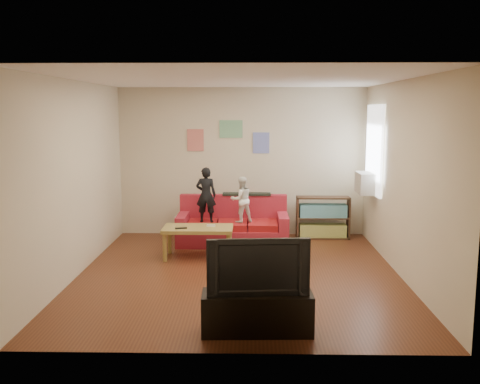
{
  "coord_description": "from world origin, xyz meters",
  "views": [
    {
      "loc": [
        0.17,
        -7.28,
        2.29
      ],
      "look_at": [
        0.0,
        0.8,
        1.05
      ],
      "focal_mm": 40.0,
      "sensor_mm": 36.0,
      "label": 1
    }
  ],
  "objects_px": {
    "sofa": "(233,227)",
    "child_b": "(241,200)",
    "coffee_table": "(198,231)",
    "bookshelf": "(323,220)",
    "file_box": "(295,251)",
    "child_a": "(206,195)",
    "television": "(257,265)",
    "tv_stand": "(257,313)"
  },
  "relations": [
    {
      "from": "coffee_table",
      "to": "television",
      "type": "relative_size",
      "value": 1.04
    },
    {
      "from": "child_b",
      "to": "bookshelf",
      "type": "bearing_deg",
      "value": 177.35
    },
    {
      "from": "file_box",
      "to": "tv_stand",
      "type": "distance_m",
      "value": 2.82
    },
    {
      "from": "bookshelf",
      "to": "file_box",
      "type": "xyz_separation_m",
      "value": [
        -0.61,
        -1.43,
        -0.2
      ]
    },
    {
      "from": "sofa",
      "to": "coffee_table",
      "type": "bearing_deg",
      "value": -118.0
    },
    {
      "from": "sofa",
      "to": "coffee_table",
      "type": "xyz_separation_m",
      "value": [
        -0.51,
        -0.97,
        0.14
      ]
    },
    {
      "from": "child_b",
      "to": "television",
      "type": "distance_m",
      "value": 3.66
    },
    {
      "from": "coffee_table",
      "to": "file_box",
      "type": "distance_m",
      "value": 1.54
    },
    {
      "from": "sofa",
      "to": "coffee_table",
      "type": "distance_m",
      "value": 1.1
    },
    {
      "from": "child_b",
      "to": "file_box",
      "type": "relative_size",
      "value": 1.95
    },
    {
      "from": "child_b",
      "to": "coffee_table",
      "type": "height_order",
      "value": "child_b"
    },
    {
      "from": "bookshelf",
      "to": "television",
      "type": "distance_m",
      "value": 4.37
    },
    {
      "from": "tv_stand",
      "to": "television",
      "type": "relative_size",
      "value": 1.1
    },
    {
      "from": "sofa",
      "to": "child_b",
      "type": "distance_m",
      "value": 0.56
    },
    {
      "from": "child_a",
      "to": "television",
      "type": "bearing_deg",
      "value": 106.58
    },
    {
      "from": "child_a",
      "to": "television",
      "type": "xyz_separation_m",
      "value": [
        0.83,
        -3.65,
        -0.14
      ]
    },
    {
      "from": "child_a",
      "to": "tv_stand",
      "type": "distance_m",
      "value": 3.8
    },
    {
      "from": "file_box",
      "to": "child_b",
      "type": "bearing_deg",
      "value": 133.38
    },
    {
      "from": "television",
      "to": "child_b",
      "type": "bearing_deg",
      "value": 88.9
    },
    {
      "from": "coffee_table",
      "to": "file_box",
      "type": "relative_size",
      "value": 2.69
    },
    {
      "from": "child_a",
      "to": "bookshelf",
      "type": "bearing_deg",
      "value": -161.89
    },
    {
      "from": "child_b",
      "to": "coffee_table",
      "type": "bearing_deg",
      "value": 27.95
    },
    {
      "from": "child_a",
      "to": "tv_stand",
      "type": "height_order",
      "value": "child_a"
    },
    {
      "from": "coffee_table",
      "to": "bookshelf",
      "type": "height_order",
      "value": "bookshelf"
    },
    {
      "from": "coffee_table",
      "to": "file_box",
      "type": "height_order",
      "value": "coffee_table"
    },
    {
      "from": "child_b",
      "to": "television",
      "type": "xyz_separation_m",
      "value": [
        0.23,
        -3.65,
        -0.06
      ]
    },
    {
      "from": "bookshelf",
      "to": "tv_stand",
      "type": "distance_m",
      "value": 4.36
    },
    {
      "from": "sofa",
      "to": "child_b",
      "type": "height_order",
      "value": "child_b"
    },
    {
      "from": "child_a",
      "to": "child_b",
      "type": "xyz_separation_m",
      "value": [
        0.6,
        0.0,
        -0.08
      ]
    },
    {
      "from": "file_box",
      "to": "television",
      "type": "height_order",
      "value": "television"
    },
    {
      "from": "bookshelf",
      "to": "tv_stand",
      "type": "bearing_deg",
      "value": -106.37
    },
    {
      "from": "tv_stand",
      "to": "television",
      "type": "xyz_separation_m",
      "value": [
        0.0,
        0.0,
        0.51
      ]
    },
    {
      "from": "sofa",
      "to": "tv_stand",
      "type": "relative_size",
      "value": 1.66
    },
    {
      "from": "sofa",
      "to": "tv_stand",
      "type": "bearing_deg",
      "value": -84.33
    },
    {
      "from": "child_a",
      "to": "file_box",
      "type": "height_order",
      "value": "child_a"
    },
    {
      "from": "child_a",
      "to": "television",
      "type": "relative_size",
      "value": 0.91
    },
    {
      "from": "child_b",
      "to": "tv_stand",
      "type": "xyz_separation_m",
      "value": [
        0.23,
        -3.65,
        -0.58
      ]
    },
    {
      "from": "sofa",
      "to": "file_box",
      "type": "height_order",
      "value": "sofa"
    },
    {
      "from": "coffee_table",
      "to": "bookshelf",
      "type": "bearing_deg",
      "value": 32.07
    },
    {
      "from": "sofa",
      "to": "coffee_table",
      "type": "height_order",
      "value": "sofa"
    },
    {
      "from": "child_b",
      "to": "television",
      "type": "bearing_deg",
      "value": 71.12
    },
    {
      "from": "file_box",
      "to": "bookshelf",
      "type": "bearing_deg",
      "value": 66.97
    }
  ]
}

